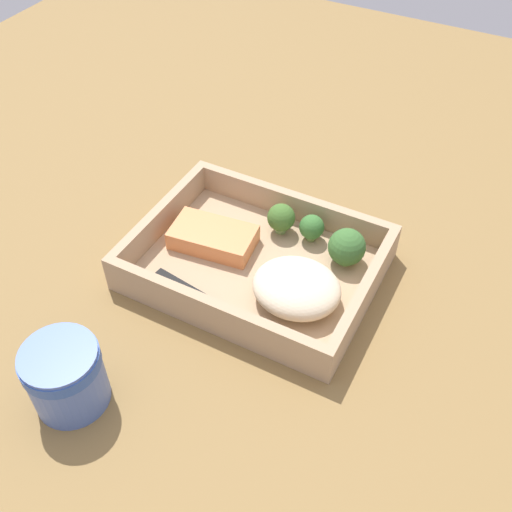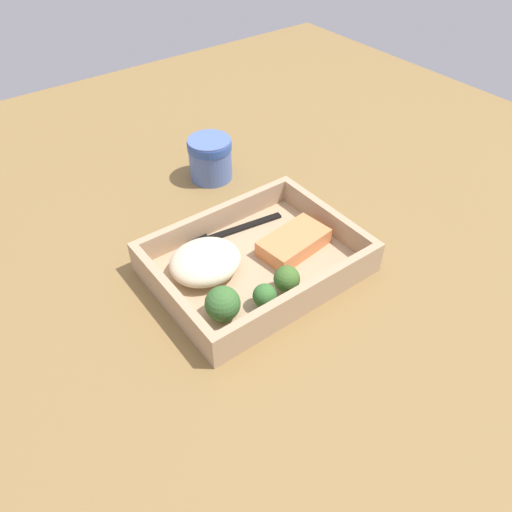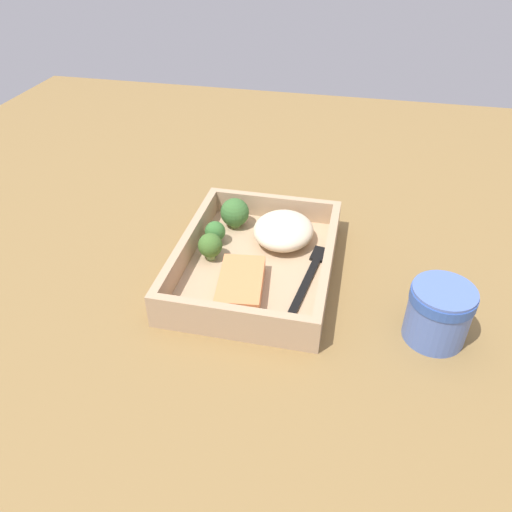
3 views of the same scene
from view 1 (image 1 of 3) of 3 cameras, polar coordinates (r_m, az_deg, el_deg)
The scene contains 10 objects.
ground_plane at distance 74.50cm, azimuth 0.00°, elevation -2.01°, with size 160.00×160.00×2.00cm, color olive.
takeout_tray at distance 73.33cm, azimuth 0.00°, elevation -1.16°, with size 28.61×21.64×1.20cm, color tan.
tray_rim at distance 71.57cm, azimuth 0.00°, elevation 0.21°, with size 28.61×21.64×3.74cm.
salmon_fillet at distance 74.79cm, azimuth -4.10°, elevation 1.80°, with size 10.35×5.82×2.43cm, color #E4834B.
mashed_potatoes at distance 67.76cm, azimuth 3.89°, elevation -3.03°, with size 10.26×9.15×4.07cm, color beige.
broccoli_floret_1 at distance 72.36cm, azimuth 8.64°, elevation 0.82°, with size 4.57×4.57×4.80cm.
broccoli_floret_2 at distance 75.71cm, azimuth 2.50°, elevation 3.60°, with size 3.57×3.57×4.14cm.
broccoli_floret_3 at distance 75.08cm, azimuth 5.33°, elevation 2.72°, with size 3.16×3.16×3.66cm.
fork at distance 68.40cm, azimuth -3.80°, elevation -4.73°, with size 15.87×3.90×0.44cm.
paper_cup at distance 62.20cm, azimuth -17.73°, elevation -10.67°, with size 7.75×7.75×7.58cm.
Camera 1 is at (23.66, -44.81, 53.61)cm, focal length 42.00 mm.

